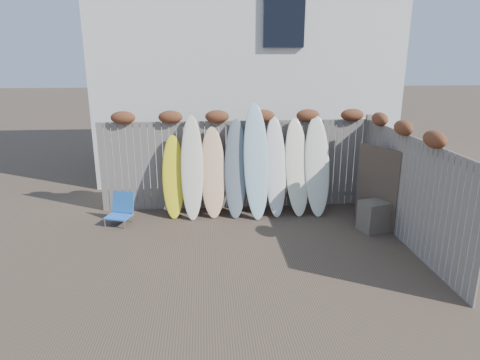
{
  "coord_description": "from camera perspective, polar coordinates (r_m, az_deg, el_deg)",
  "views": [
    {
      "loc": [
        -0.68,
        -6.9,
        3.4
      ],
      "look_at": [
        0.0,
        1.2,
        1.0
      ],
      "focal_mm": 32.0,
      "sensor_mm": 36.0,
      "label": 1
    }
  ],
  "objects": [
    {
      "name": "surfboard_7",
      "position": [
        9.45,
        10.25,
        1.88
      ],
      "size": [
        0.56,
        0.77,
        2.13
      ],
      "primitive_type": "ellipsoid",
      "rotation": [
        -0.31,
        0.0,
        -0.03
      ],
      "color": "silver",
      "rests_on": "ground"
    },
    {
      "name": "surfboard_4",
      "position": [
        9.13,
        2.17,
        2.51
      ],
      "size": [
        0.55,
        0.85,
        2.4
      ],
      "primitive_type": "ellipsoid",
      "rotation": [
        -0.31,
        0.0,
        0.02
      ],
      "color": "#97BDCB",
      "rests_on": "ground"
    },
    {
      "name": "surfboard_3",
      "position": [
        9.19,
        -0.58,
        1.55
      ],
      "size": [
        0.55,
        0.78,
        2.07
      ],
      "primitive_type": "ellipsoid",
      "rotation": [
        -0.31,
        0.0,
        -0.1
      ],
      "color": "slate",
      "rests_on": "ground"
    },
    {
      "name": "surfboard_5",
      "position": [
        9.29,
        4.74,
        1.77
      ],
      "size": [
        0.47,
        0.75,
        2.11
      ],
      "primitive_type": "ellipsoid",
      "rotation": [
        -0.31,
        0.0,
        0.01
      ],
      "color": "silver",
      "rests_on": "ground"
    },
    {
      "name": "beach_chair",
      "position": [
        9.26,
        -15.59,
        -3.78
      ],
      "size": [
        0.62,
        0.64,
        0.64
      ],
      "color": "blue",
      "rests_on": "ground"
    },
    {
      "name": "surfboard_0",
      "position": [
        9.28,
        -8.89,
        0.42
      ],
      "size": [
        0.47,
        0.63,
        1.74
      ],
      "primitive_type": "ellipsoid",
      "rotation": [
        -0.31,
        0.0,
        0.01
      ],
      "color": "yellow",
      "rests_on": "ground"
    },
    {
      "name": "ground",
      "position": [
        7.72,
        0.76,
        -9.68
      ],
      "size": [
        80.0,
        80.0,
        0.0
      ],
      "primitive_type": "plane",
      "color": "#493A2D"
    },
    {
      "name": "right_fence",
      "position": [
        8.35,
        21.52,
        -0.41
      ],
      "size": [
        0.28,
        4.4,
        2.24
      ],
      "color": "slate",
      "rests_on": "ground"
    },
    {
      "name": "back_fence",
      "position": [
        9.58,
        -0.24,
        3.08
      ],
      "size": [
        6.05,
        0.28,
        2.24
      ],
      "color": "slate",
      "rests_on": "ground"
    },
    {
      "name": "house",
      "position": [
        13.45,
        0.24,
        15.62
      ],
      "size": [
        8.5,
        5.5,
        6.33
      ],
      "color": "silver",
      "rests_on": "ground"
    },
    {
      "name": "surfboard_6",
      "position": [
        9.39,
        7.61,
        1.7
      ],
      "size": [
        0.57,
        0.77,
        2.07
      ],
      "primitive_type": "ellipsoid",
      "rotation": [
        -0.31,
        0.0,
        0.07
      ],
      "color": "#ECEAC5",
      "rests_on": "ground"
    },
    {
      "name": "wooden_crate",
      "position": [
        8.94,
        17.42,
        -4.62
      ],
      "size": [
        0.62,
        0.57,
        0.61
      ],
      "primitive_type": "cube",
      "rotation": [
        0.0,
        0.0,
        0.3
      ],
      "color": "#66554C",
      "rests_on": "ground"
    },
    {
      "name": "surfboard_1",
      "position": [
        9.15,
        -6.42,
        1.65
      ],
      "size": [
        0.49,
        0.77,
        2.16
      ],
      "primitive_type": "ellipsoid",
      "rotation": [
        -0.31,
        0.0,
        -0.02
      ],
      "color": "beige",
      "rests_on": "ground"
    },
    {
      "name": "surfboard_2",
      "position": [
        9.22,
        -3.65,
        1.02
      ],
      "size": [
        0.54,
        0.68,
        1.9
      ],
      "primitive_type": "ellipsoid",
      "rotation": [
        -0.31,
        0.0,
        0.01
      ],
      "color": "#FABB79",
      "rests_on": "ground"
    },
    {
      "name": "lattice_panel",
      "position": [
        9.07,
        17.8,
        -0.9
      ],
      "size": [
        0.48,
        1.02,
        1.64
      ],
      "primitive_type": "cube",
      "rotation": [
        0.0,
        0.0,
        0.42
      ],
      "color": "#433A29",
      "rests_on": "ground"
    }
  ]
}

